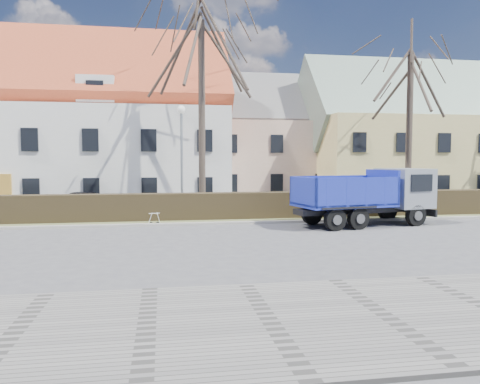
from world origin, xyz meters
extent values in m
plane|color=#49494B|center=(0.00, 0.00, 0.00)|extent=(120.00, 120.00, 0.00)
cube|color=slate|center=(0.00, -8.50, 0.04)|extent=(80.00, 5.00, 0.08)
cube|color=#9B968C|center=(0.00, 4.60, 0.06)|extent=(80.00, 0.30, 0.12)
cube|color=#565D34|center=(0.00, 6.20, 0.05)|extent=(80.00, 3.00, 0.10)
cube|color=black|center=(0.00, 6.00, 0.65)|extent=(60.00, 0.90, 1.30)
imported|color=black|center=(-8.04, 9.78, 0.67)|extent=(3.96, 1.68, 1.34)
camera|label=1|loc=(-4.14, -16.71, 3.04)|focal=35.00mm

